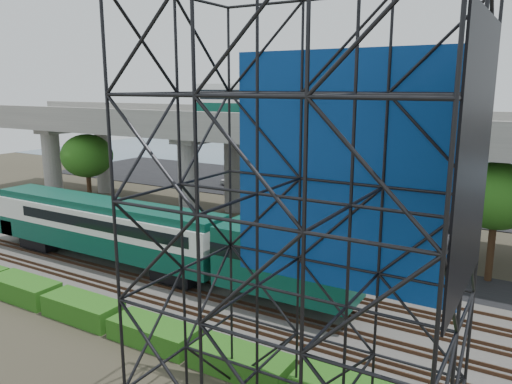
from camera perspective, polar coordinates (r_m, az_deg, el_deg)
The scene contains 13 objects.
ground at distance 29.29m, azimuth -7.26°, elevation -12.74°, with size 140.00×140.00×0.00m, color #474233.
ballast_bed at distance 30.71m, azimuth -4.93°, elevation -11.27°, with size 90.00×12.00×0.20m, color slate.
service_road at distance 37.48m, azimuth 2.71°, elevation -6.95°, with size 90.00×5.00×0.08m, color black.
parking_lot at distance 58.55m, azimuth 13.60°, elevation -0.31°, with size 90.00×18.00×0.08m, color black.
harbor_water at distance 79.53m, azimuth 18.36°, elevation 2.59°, with size 140.00×40.00×0.03m, color #405C6A.
rail_tracks at distance 30.64m, azimuth -4.94°, elevation -10.96°, with size 90.00×9.52×0.16m.
commuter_train at distance 34.07m, azimuth -14.56°, elevation -4.28°, with size 29.30×3.06×4.30m.
overpass at distance 40.72m, azimuth 6.05°, elevation 6.32°, with size 80.00×12.00×12.40m.
scaffold_tower at distance 14.97m, azimuth 5.19°, elevation -6.53°, with size 9.36×6.36×15.00m.
hedge_strip at distance 25.53m, azimuth -11.59°, elevation -15.42°, with size 34.60×1.80×1.20m.
trees at distance 43.17m, azimuth 0.85°, elevation 3.17°, with size 40.94×16.94×7.69m.
suv at distance 44.57m, azimuth -10.57°, elevation -2.99°, with size 2.47×5.35×1.49m, color black.
parked_cars at distance 57.60m, azimuth 14.86°, elevation 0.08°, with size 38.69×9.51×1.25m.
Camera 1 is at (16.59, -20.82, 12.23)m, focal length 35.00 mm.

